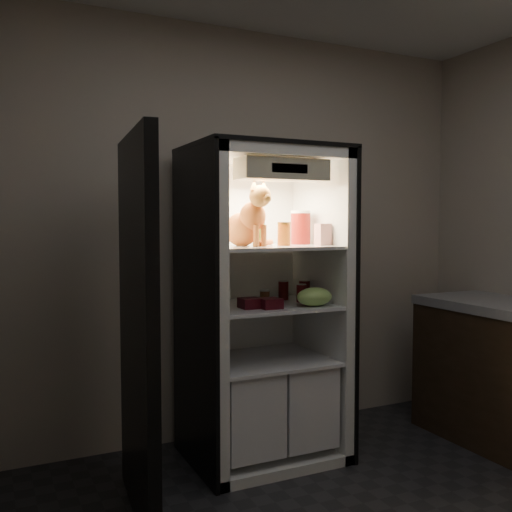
{
  "coord_description": "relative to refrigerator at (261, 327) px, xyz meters",
  "views": [
    {
      "loc": [
        -1.5,
        -1.71,
        1.43
      ],
      "look_at": [
        -0.06,
        1.32,
        1.23
      ],
      "focal_mm": 40.0,
      "sensor_mm": 36.0,
      "label": 1
    }
  ],
  "objects": [
    {
      "name": "soda_can_a",
      "position": [
        0.19,
        0.06,
        0.21
      ],
      "size": [
        0.06,
        0.06,
        0.12
      ],
      "color": "black",
      "rests_on": "refrigerator"
    },
    {
      "name": "condiment_jar",
      "position": [
        0.01,
        -0.03,
        0.19
      ],
      "size": [
        0.06,
        0.06,
        0.08
      ],
      "color": "brown",
      "rests_on": "refrigerator"
    },
    {
      "name": "salsa_jar",
      "position": [
        0.09,
        -0.13,
        0.57
      ],
      "size": [
        0.08,
        0.08,
        0.14
      ],
      "color": "#9A190E",
      "rests_on": "refrigerator"
    },
    {
      "name": "refrigerator",
      "position": [
        0.0,
        0.0,
        0.0
      ],
      "size": [
        0.9,
        0.72,
        1.88
      ],
      "color": "white",
      "rests_on": "floor"
    },
    {
      "name": "pepper_jar",
      "position": [
        0.27,
        -0.01,
        0.6
      ],
      "size": [
        0.12,
        0.12,
        0.21
      ],
      "color": "maroon",
      "rests_on": "refrigerator"
    },
    {
      "name": "berry_box_left",
      "position": [
        -0.15,
        -0.18,
        0.18
      ],
      "size": [
        0.12,
        0.12,
        0.06
      ],
      "primitive_type": "cube",
      "color": "#460B11",
      "rests_on": "refrigerator"
    },
    {
      "name": "cream_carton",
      "position": [
        0.31,
        -0.2,
        0.56
      ],
      "size": [
        0.08,
        0.08,
        0.13
      ],
      "primitive_type": "cube",
      "color": "white",
      "rests_on": "refrigerator"
    },
    {
      "name": "mayo_tub",
      "position": [
        0.03,
        0.11,
        0.57
      ],
      "size": [
        0.1,
        0.1,
        0.14
      ],
      "color": "white",
      "rests_on": "refrigerator"
    },
    {
      "name": "room_shell",
      "position": [
        0.0,
        -1.38,
        0.83
      ],
      "size": [
        3.6,
        3.6,
        3.6
      ],
      "color": "white",
      "rests_on": "floor"
    },
    {
      "name": "grape_bag",
      "position": [
        0.22,
        -0.26,
        0.2
      ],
      "size": [
        0.22,
        0.16,
        0.11
      ],
      "primitive_type": "ellipsoid",
      "color": "#94CD60",
      "rests_on": "refrigerator"
    },
    {
      "name": "soda_can_b",
      "position": [
        0.29,
        -0.03,
        0.21
      ],
      "size": [
        0.07,
        0.07,
        0.13
      ],
      "color": "black",
      "rests_on": "refrigerator"
    },
    {
      "name": "soda_can_c",
      "position": [
        0.23,
        -0.09,
        0.2
      ],
      "size": [
        0.06,
        0.06,
        0.11
      ],
      "color": "black",
      "rests_on": "refrigerator"
    },
    {
      "name": "fridge_door",
      "position": [
        -0.85,
        -0.4,
        0.12
      ],
      "size": [
        0.14,
        0.87,
        1.85
      ],
      "rotation": [
        0.0,
        0.0,
        -0.09
      ],
      "color": "black",
      "rests_on": "floor"
    },
    {
      "name": "parmesan_shaker",
      "position": [
        -0.04,
        -0.05,
        0.59
      ],
      "size": [
        0.07,
        0.07,
        0.19
      ],
      "color": "#23802E",
      "rests_on": "refrigerator"
    },
    {
      "name": "tabby_cat",
      "position": [
        -0.12,
        -0.08,
        0.64
      ],
      "size": [
        0.35,
        0.37,
        0.38
      ],
      "rotation": [
        0.0,
        0.0,
        0.32
      ],
      "color": "#C35119",
      "rests_on": "refrigerator"
    },
    {
      "name": "berry_box_right",
      "position": [
        -0.05,
        -0.23,
        0.18
      ],
      "size": [
        0.12,
        0.12,
        0.06
      ],
      "primitive_type": "cube",
      "color": "#460B11",
      "rests_on": "refrigerator"
    }
  ]
}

